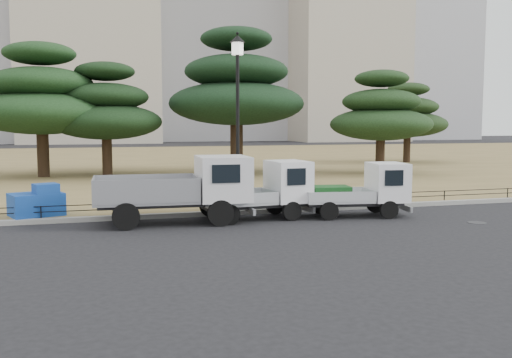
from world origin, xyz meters
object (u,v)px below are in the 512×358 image
object	(u,v)px
street_lamp	(238,92)
tarp_pile	(37,203)
truck_kei_front	(264,190)
truck_large	(183,186)
truck_kei_rear	(363,190)

from	to	relation	value
street_lamp	tarp_pile	distance (m)	7.70
truck_kei_front	street_lamp	distance (m)	3.63
street_lamp	tarp_pile	xyz separation A→B (m)	(-6.74, 0.46, -3.70)
truck_large	truck_kei_front	xyz separation A→B (m)	(2.73, 0.06, -0.23)
truck_kei_front	street_lamp	xyz separation A→B (m)	(-0.54, 1.37, 3.32)
truck_large	tarp_pile	world-z (taller)	truck_large
street_lamp	tarp_pile	size ratio (longest dim) A/B	3.20
truck_large	truck_kei_front	size ratio (longest dim) A/B	1.33
truck_kei_rear	tarp_pile	world-z (taller)	truck_kei_rear
truck_kei_rear	street_lamp	xyz separation A→B (m)	(-3.97, 1.85, 3.36)
truck_kei_front	tarp_pile	xyz separation A→B (m)	(-7.28, 1.83, -0.38)
street_lamp	truck_kei_front	bearing A→B (deg)	-68.66
truck_kei_rear	street_lamp	distance (m)	5.52
street_lamp	tarp_pile	bearing A→B (deg)	176.09
truck_kei_front	truck_kei_rear	distance (m)	3.47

